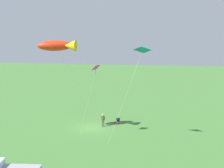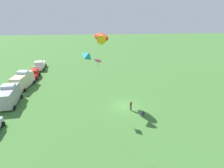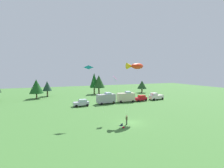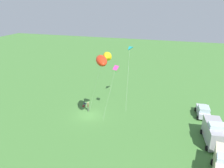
% 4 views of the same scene
% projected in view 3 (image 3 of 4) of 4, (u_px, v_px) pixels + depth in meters
% --- Properties ---
extents(ground_plane, '(160.00, 160.00, 0.00)m').
position_uv_depth(ground_plane, '(131.00, 122.00, 33.16)').
color(ground_plane, '#417534').
extents(person_kite_flyer, '(0.52, 0.47, 1.74)m').
position_uv_depth(person_kite_flyer, '(127.00, 119.00, 31.91)').
color(person_kite_flyer, '#4C504A').
rests_on(person_kite_flyer, ground).
extents(folding_chair, '(0.61, 0.61, 0.82)m').
position_uv_depth(folding_chair, '(121.00, 125.00, 29.85)').
color(folding_chair, '#2B304C').
rests_on(folding_chair, ground).
extents(backpack_on_grass, '(0.39, 0.37, 0.22)m').
position_uv_depth(backpack_on_grass, '(123.00, 127.00, 30.00)').
color(backpack_on_grass, red).
rests_on(backpack_on_grass, ground).
extents(car_silver_compact, '(4.32, 2.46, 1.89)m').
position_uv_depth(car_silver_compact, '(81.00, 103.00, 48.09)').
color(car_silver_compact, '#B0B1BF').
rests_on(car_silver_compact, ground).
extents(van_motorhome_grey, '(5.60, 3.07, 3.34)m').
position_uv_depth(van_motorhome_grey, '(106.00, 98.00, 51.64)').
color(van_motorhome_grey, '#99989E').
rests_on(van_motorhome_grey, ground).
extents(van_camper_beige, '(5.64, 3.18, 3.34)m').
position_uv_depth(van_camper_beige, '(126.00, 97.00, 54.46)').
color(van_camper_beige, beige).
rests_on(van_camper_beige, ground).
extents(car_red_sedan, '(4.37, 2.59, 1.89)m').
position_uv_depth(car_red_sedan, '(141.00, 98.00, 56.09)').
color(car_red_sedan, '#B3111E').
rests_on(car_red_sedan, ground).
extents(truck_white_pickup, '(5.16, 2.77, 2.34)m').
position_uv_depth(truck_white_pickup, '(156.00, 96.00, 58.83)').
color(truck_white_pickup, silver).
rests_on(truck_white_pickup, ground).
extents(treeline_distant, '(59.92, 8.66, 8.85)m').
position_uv_depth(treeline_distant, '(68.00, 83.00, 66.36)').
color(treeline_distant, '#46352A').
rests_on(treeline_distant, ground).
extents(kite_large_fish, '(7.07, 5.83, 11.45)m').
position_uv_depth(kite_large_fish, '(136.00, 66.00, 36.80)').
color(kite_large_fish, red).
rests_on(kite_large_fish, ground).
extents(kite_delta_teal, '(4.53, 1.27, 11.10)m').
position_uv_depth(kite_delta_teal, '(89.00, 67.00, 34.42)').
color(kite_delta_teal, teal).
rests_on(kite_delta_teal, ground).
extents(kite_diamond_rainbow, '(2.82, 1.99, 8.71)m').
position_uv_depth(kite_diamond_rainbow, '(115.00, 79.00, 35.84)').
color(kite_diamond_rainbow, '#E13EA2').
rests_on(kite_diamond_rainbow, ground).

